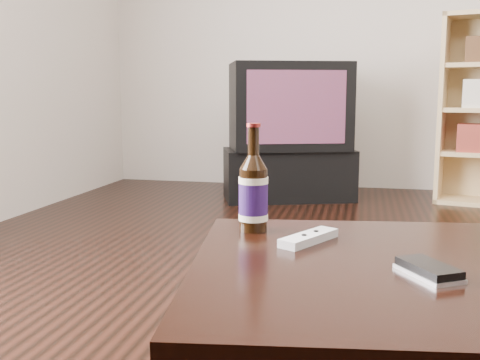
% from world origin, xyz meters
% --- Properties ---
extents(wall_back, '(5.00, 0.02, 2.70)m').
position_xyz_m(wall_back, '(0.00, 3.01, 1.35)').
color(wall_back, beige).
rests_on(wall_back, ground).
extents(tv_stand, '(0.98, 0.71, 0.36)m').
position_xyz_m(tv_stand, '(-0.96, 2.38, 0.18)').
color(tv_stand, black).
rests_on(tv_stand, floor).
extents(tv, '(0.92, 0.73, 0.60)m').
position_xyz_m(tv, '(-0.96, 2.38, 0.65)').
color(tv, black).
rests_on(tv, tv_stand).
extents(beer_bottle, '(0.08, 0.08, 0.24)m').
position_xyz_m(beer_bottle, '(-0.67, -0.35, 0.52)').
color(beer_bottle, black).
rests_on(beer_bottle, coffee_table).
extents(phone, '(0.11, 0.13, 0.02)m').
position_xyz_m(phone, '(-0.32, -0.59, 0.45)').
color(phone, '#B7B6B9').
rests_on(phone, coffee_table).
extents(remote, '(0.11, 0.16, 0.02)m').
position_xyz_m(remote, '(-0.54, -0.42, 0.45)').
color(remote, '#BDBEC0').
rests_on(remote, coffee_table).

